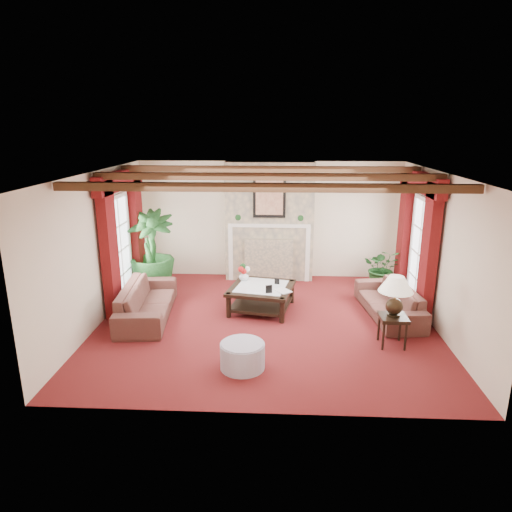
# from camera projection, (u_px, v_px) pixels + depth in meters

# --- Properties ---
(floor) EXTENTS (6.00, 6.00, 0.00)m
(floor) POSITION_uv_depth(u_px,v_px,m) (266.00, 322.00, 8.33)
(floor) COLOR #510E16
(floor) RESTS_ON ground
(ceiling) EXTENTS (6.00, 6.00, 0.00)m
(ceiling) POSITION_uv_depth(u_px,v_px,m) (267.00, 173.00, 7.59)
(ceiling) COLOR white
(ceiling) RESTS_ON floor
(back_wall) EXTENTS (6.00, 0.02, 2.70)m
(back_wall) POSITION_uv_depth(u_px,v_px,m) (270.00, 220.00, 10.60)
(back_wall) COLOR beige
(back_wall) RESTS_ON ground
(left_wall) EXTENTS (0.02, 5.50, 2.70)m
(left_wall) POSITION_uv_depth(u_px,v_px,m) (98.00, 249.00, 8.10)
(left_wall) COLOR beige
(left_wall) RESTS_ON ground
(right_wall) EXTENTS (0.02, 5.50, 2.70)m
(right_wall) POSITION_uv_depth(u_px,v_px,m) (441.00, 253.00, 7.81)
(right_wall) COLOR beige
(right_wall) RESTS_ON ground
(ceiling_beams) EXTENTS (6.00, 3.00, 0.12)m
(ceiling_beams) POSITION_uv_depth(u_px,v_px,m) (267.00, 177.00, 7.61)
(ceiling_beams) COLOR #3D2813
(ceiling_beams) RESTS_ON ceiling
(fireplace) EXTENTS (2.00, 0.52, 2.70)m
(fireplace) POSITION_uv_depth(u_px,v_px,m) (270.00, 162.00, 10.04)
(fireplace) COLOR tan
(fireplace) RESTS_ON ground
(french_door_left) EXTENTS (0.10, 1.10, 2.16)m
(french_door_left) POSITION_uv_depth(u_px,v_px,m) (115.00, 197.00, 8.85)
(french_door_left) COLOR white
(french_door_left) RESTS_ON ground
(french_door_right) EXTENTS (0.10, 1.10, 2.16)m
(french_door_right) POSITION_uv_depth(u_px,v_px,m) (426.00, 199.00, 8.56)
(french_door_right) COLOR white
(french_door_right) RESTS_ON ground
(curtains_left) EXTENTS (0.20, 2.40, 2.55)m
(curtains_left) POSITION_uv_depth(u_px,v_px,m) (119.00, 175.00, 8.73)
(curtains_left) COLOR #540B0E
(curtains_left) RESTS_ON ground
(curtains_right) EXTENTS (0.20, 2.40, 2.55)m
(curtains_right) POSITION_uv_depth(u_px,v_px,m) (422.00, 177.00, 8.45)
(curtains_right) COLOR #540B0E
(curtains_right) RESTS_ON ground
(sofa_left) EXTENTS (2.25, 1.02, 0.83)m
(sofa_left) POSITION_uv_depth(u_px,v_px,m) (147.00, 296.00, 8.46)
(sofa_left) COLOR #310D1A
(sofa_left) RESTS_ON ground
(sofa_right) EXTENTS (2.11, 1.05, 0.77)m
(sofa_right) POSITION_uv_depth(u_px,v_px,m) (389.00, 296.00, 8.55)
(sofa_right) COLOR #310D1A
(sofa_right) RESTS_ON ground
(potted_palm) EXTENTS (1.54, 2.06, 0.98)m
(potted_palm) POSITION_uv_depth(u_px,v_px,m) (152.00, 268.00, 9.88)
(potted_palm) COLOR black
(potted_palm) RESTS_ON ground
(small_plant) EXTENTS (1.07, 1.13, 0.71)m
(small_plant) POSITION_uv_depth(u_px,v_px,m) (382.00, 272.00, 10.05)
(small_plant) COLOR black
(small_plant) RESTS_ON ground
(coffee_table) EXTENTS (1.37, 1.37, 0.48)m
(coffee_table) POSITION_uv_depth(u_px,v_px,m) (261.00, 298.00, 8.84)
(coffee_table) COLOR black
(coffee_table) RESTS_ON ground
(side_table) EXTENTS (0.49, 0.49, 0.51)m
(side_table) POSITION_uv_depth(u_px,v_px,m) (392.00, 331.00, 7.39)
(side_table) COLOR black
(side_table) RESTS_ON ground
(ottoman) EXTENTS (0.66, 0.66, 0.39)m
(ottoman) POSITION_uv_depth(u_px,v_px,m) (242.00, 356.00, 6.71)
(ottoman) COLOR #AAA7BD
(ottoman) RESTS_ON ground
(table_lamp) EXTENTS (0.54, 0.54, 0.69)m
(table_lamp) POSITION_uv_depth(u_px,v_px,m) (395.00, 296.00, 7.23)
(table_lamp) COLOR black
(table_lamp) RESTS_ON side_table
(flower_vase) EXTENTS (0.25, 0.26, 0.19)m
(flower_vase) POSITION_uv_depth(u_px,v_px,m) (244.00, 276.00, 9.10)
(flower_vase) COLOR silver
(flower_vase) RESTS_ON coffee_table
(book) EXTENTS (0.25, 0.24, 0.31)m
(book) POSITION_uv_depth(u_px,v_px,m) (278.00, 285.00, 8.41)
(book) COLOR black
(book) RESTS_ON coffee_table
(photo_frame_a) EXTENTS (0.12, 0.06, 0.16)m
(photo_frame_a) POSITION_uv_depth(u_px,v_px,m) (269.00, 289.00, 8.39)
(photo_frame_a) COLOR black
(photo_frame_a) RESTS_ON coffee_table
(photo_frame_b) EXTENTS (0.10, 0.05, 0.13)m
(photo_frame_b) POSITION_uv_depth(u_px,v_px,m) (277.00, 282.00, 8.87)
(photo_frame_b) COLOR black
(photo_frame_b) RESTS_ON coffee_table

